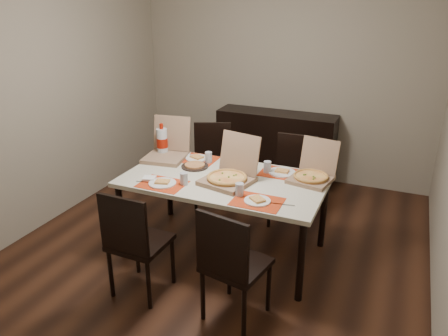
{
  "coord_description": "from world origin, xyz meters",
  "views": [
    {
      "loc": [
        1.49,
        -3.4,
        2.31
      ],
      "look_at": [
        0.07,
        -0.08,
        0.85
      ],
      "focal_mm": 35.0,
      "sensor_mm": 36.0,
      "label": 1
    }
  ],
  "objects_px": {
    "dip_bowl": "(239,173)",
    "soda_bottle": "(162,142)",
    "chair_far_right": "(293,176)",
    "dining_table": "(224,185)",
    "chair_near_left": "(134,240)",
    "chair_near_right": "(231,262)",
    "chair_far_left": "(212,161)",
    "sideboard": "(275,147)",
    "pizza_box_center": "(229,176)"
  },
  "relations": [
    {
      "from": "chair_near_right",
      "to": "dip_bowl",
      "type": "height_order",
      "value": "chair_near_right"
    },
    {
      "from": "pizza_box_center",
      "to": "chair_far_right",
      "type": "bearing_deg",
      "value": 68.82
    },
    {
      "from": "chair_far_right",
      "to": "soda_bottle",
      "type": "bearing_deg",
      "value": -156.22
    },
    {
      "from": "chair_near_right",
      "to": "chair_far_right",
      "type": "bearing_deg",
      "value": 90.04
    },
    {
      "from": "chair_far_right",
      "to": "dining_table",
      "type": "bearing_deg",
      "value": -116.45
    },
    {
      "from": "dip_bowl",
      "to": "soda_bottle",
      "type": "xyz_separation_m",
      "value": [
        -0.91,
        0.18,
        0.13
      ]
    },
    {
      "from": "sideboard",
      "to": "chair_near_right",
      "type": "height_order",
      "value": "chair_near_right"
    },
    {
      "from": "chair_far_right",
      "to": "dip_bowl",
      "type": "xyz_separation_m",
      "value": [
        -0.33,
        -0.73,
        0.25
      ]
    },
    {
      "from": "sideboard",
      "to": "pizza_box_center",
      "type": "distance_m",
      "value": 1.95
    },
    {
      "from": "chair_far_left",
      "to": "pizza_box_center",
      "type": "height_order",
      "value": "pizza_box_center"
    },
    {
      "from": "chair_far_right",
      "to": "soda_bottle",
      "type": "height_order",
      "value": "soda_bottle"
    },
    {
      "from": "chair_near_left",
      "to": "chair_far_right",
      "type": "height_order",
      "value": "same"
    },
    {
      "from": "pizza_box_center",
      "to": "soda_bottle",
      "type": "bearing_deg",
      "value": 157.78
    },
    {
      "from": "chair_far_left",
      "to": "sideboard",
      "type": "bearing_deg",
      "value": 63.13
    },
    {
      "from": "sideboard",
      "to": "chair_near_left",
      "type": "bearing_deg",
      "value": -96.47
    },
    {
      "from": "sideboard",
      "to": "chair_near_left",
      "type": "distance_m",
      "value": 2.76
    },
    {
      "from": "chair_far_left",
      "to": "chair_far_right",
      "type": "distance_m",
      "value": 0.97
    },
    {
      "from": "dining_table",
      "to": "chair_far_left",
      "type": "relative_size",
      "value": 1.94
    },
    {
      "from": "chair_near_left",
      "to": "chair_far_left",
      "type": "height_order",
      "value": "same"
    },
    {
      "from": "chair_near_left",
      "to": "chair_near_right",
      "type": "relative_size",
      "value": 1.0
    },
    {
      "from": "sideboard",
      "to": "pizza_box_center",
      "type": "height_order",
      "value": "pizza_box_center"
    },
    {
      "from": "chair_near_left",
      "to": "chair_far_right",
      "type": "distance_m",
      "value": 1.92
    },
    {
      "from": "dip_bowl",
      "to": "chair_far_left",
      "type": "bearing_deg",
      "value": 128.45
    },
    {
      "from": "chair_far_right",
      "to": "soda_bottle",
      "type": "distance_m",
      "value": 1.41
    },
    {
      "from": "chair_near_left",
      "to": "chair_near_right",
      "type": "bearing_deg",
      "value": 1.1
    },
    {
      "from": "dining_table",
      "to": "chair_near_right",
      "type": "height_order",
      "value": "chair_near_right"
    },
    {
      "from": "chair_far_left",
      "to": "chair_far_right",
      "type": "xyz_separation_m",
      "value": [
        0.97,
        -0.07,
        0.0
      ]
    },
    {
      "from": "chair_far_right",
      "to": "pizza_box_center",
      "type": "relative_size",
      "value": 1.81
    },
    {
      "from": "sideboard",
      "to": "chair_far_left",
      "type": "bearing_deg",
      "value": -116.87
    },
    {
      "from": "chair_near_left",
      "to": "dip_bowl",
      "type": "height_order",
      "value": "chair_near_left"
    },
    {
      "from": "chair_far_left",
      "to": "pizza_box_center",
      "type": "relative_size",
      "value": 1.81
    },
    {
      "from": "pizza_box_center",
      "to": "dip_bowl",
      "type": "height_order",
      "value": "pizza_box_center"
    },
    {
      "from": "dining_table",
      "to": "chair_near_right",
      "type": "relative_size",
      "value": 1.94
    },
    {
      "from": "soda_bottle",
      "to": "chair_near_right",
      "type": "bearing_deg",
      "value": -43.46
    },
    {
      "from": "dining_table",
      "to": "pizza_box_center",
      "type": "relative_size",
      "value": 3.51
    },
    {
      "from": "chair_far_right",
      "to": "dip_bowl",
      "type": "distance_m",
      "value": 0.84
    },
    {
      "from": "sideboard",
      "to": "chair_far_left",
      "type": "xyz_separation_m",
      "value": [
        -0.47,
        -0.93,
        0.06
      ]
    },
    {
      "from": "dip_bowl",
      "to": "sideboard",
      "type": "bearing_deg",
      "value": 95.34
    },
    {
      "from": "sideboard",
      "to": "dip_bowl",
      "type": "relative_size",
      "value": 13.8
    },
    {
      "from": "chair_far_right",
      "to": "pizza_box_center",
      "type": "distance_m",
      "value": 1.02
    },
    {
      "from": "sideboard",
      "to": "chair_far_right",
      "type": "relative_size",
      "value": 1.61
    },
    {
      "from": "sideboard",
      "to": "chair_far_right",
      "type": "height_order",
      "value": "chair_far_right"
    },
    {
      "from": "chair_near_right",
      "to": "sideboard",
      "type": "bearing_deg",
      "value": 100.34
    },
    {
      "from": "dining_table",
      "to": "pizza_box_center",
      "type": "distance_m",
      "value": 0.16
    },
    {
      "from": "dip_bowl",
      "to": "soda_bottle",
      "type": "relative_size",
      "value": 0.32
    },
    {
      "from": "chair_far_left",
      "to": "chair_far_right",
      "type": "height_order",
      "value": "same"
    },
    {
      "from": "chair_near_left",
      "to": "pizza_box_center",
      "type": "relative_size",
      "value": 1.81
    },
    {
      "from": "chair_near_left",
      "to": "pizza_box_center",
      "type": "xyz_separation_m",
      "value": [
        0.45,
        0.83,
        0.3
      ]
    },
    {
      "from": "chair_far_right",
      "to": "dip_bowl",
      "type": "relative_size",
      "value": 8.55
    },
    {
      "from": "dining_table",
      "to": "sideboard",
      "type": "bearing_deg",
      "value": 92.17
    }
  ]
}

